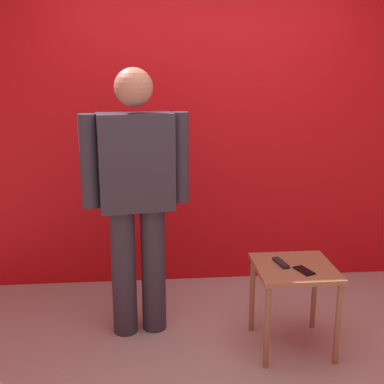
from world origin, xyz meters
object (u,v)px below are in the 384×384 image
object	(u,v)px
standing_person	(136,191)
side_table	(294,279)
tv_remote	(281,263)
cell_phone	(304,271)

from	to	relation	value
standing_person	side_table	size ratio (longest dim) A/B	3.16
side_table	tv_remote	size ratio (longest dim) A/B	3.40
side_table	tv_remote	bearing A→B (deg)	157.08
tv_remote	cell_phone	bearing A→B (deg)	-58.56
cell_phone	tv_remote	size ratio (longest dim) A/B	0.85
tv_remote	standing_person	bearing A→B (deg)	152.32
side_table	cell_phone	size ratio (longest dim) A/B	4.02
standing_person	cell_phone	world-z (taller)	standing_person
cell_phone	tv_remote	distance (m)	0.17
standing_person	cell_phone	size ratio (longest dim) A/B	12.69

